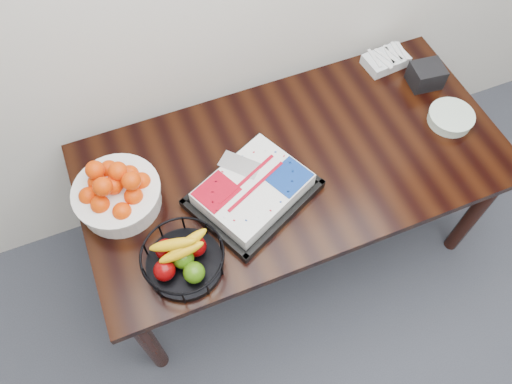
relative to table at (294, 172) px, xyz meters
name	(u,v)px	position (x,y,z in m)	size (l,w,h in m)	color
table	(294,172)	(0.00, 0.00, 0.00)	(1.80, 0.90, 0.75)	black
cake_tray	(253,191)	(-0.23, -0.10, 0.13)	(0.57, 0.52, 0.10)	black
tangerine_bowl	(116,191)	(-0.73, 0.07, 0.18)	(0.34, 0.34, 0.22)	white
fruit_basket	(183,258)	(-0.57, -0.28, 0.15)	(0.30, 0.30, 0.16)	black
plate_stack	(451,118)	(0.72, -0.06, 0.11)	(0.20, 0.20, 0.05)	white
fork_bag	(386,60)	(0.63, 0.35, 0.11)	(0.21, 0.15, 0.06)	silver
napkin_box	(426,75)	(0.74, 0.18, 0.14)	(0.14, 0.12, 0.10)	black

